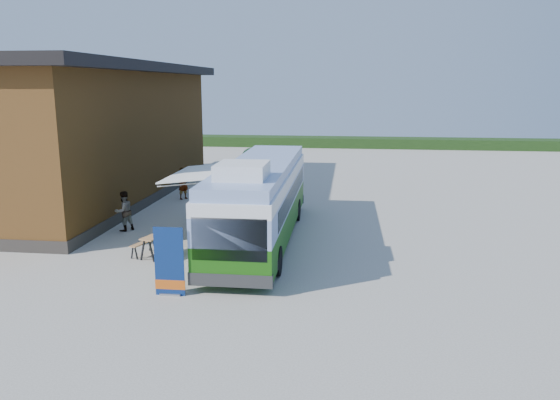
# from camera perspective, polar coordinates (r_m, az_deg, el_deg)

# --- Properties ---
(ground) EXTENTS (100.00, 100.00, 0.00)m
(ground) POSITION_cam_1_polar(r_m,az_deg,el_deg) (20.23, -4.78, -6.36)
(ground) COLOR #BCB7AD
(ground) RESTS_ON ground
(barn) EXTENTS (9.60, 21.20, 7.50)m
(barn) POSITION_cam_1_polar(r_m,az_deg,el_deg) (32.37, -19.70, 6.39)
(barn) COLOR brown
(barn) RESTS_ON ground
(hedge) EXTENTS (40.00, 3.00, 1.00)m
(hedge) POSITION_cam_1_polar(r_m,az_deg,el_deg) (57.21, 11.16, 5.89)
(hedge) COLOR #264419
(hedge) RESTS_ON ground
(bus) EXTENTS (2.71, 12.40, 3.81)m
(bus) POSITION_cam_1_polar(r_m,az_deg,el_deg) (22.22, -2.07, 0.20)
(bus) COLOR #2A7313
(bus) RESTS_ON ground
(awning) EXTENTS (2.83, 4.59, 0.54)m
(awning) POSITION_cam_1_polar(r_m,az_deg,el_deg) (22.27, -7.32, 2.62)
(awning) COLOR white
(awning) RESTS_ON ground
(banner) EXTENTS (0.94, 0.18, 2.17)m
(banner) POSITION_cam_1_polar(r_m,az_deg,el_deg) (17.06, -11.48, -6.96)
(banner) COLOR navy
(banner) RESTS_ON ground
(picnic_table) EXTENTS (1.79, 1.68, 0.84)m
(picnic_table) POSITION_cam_1_polar(r_m,az_deg,el_deg) (20.95, -12.84, -4.19)
(picnic_table) COLOR #A57D4E
(picnic_table) RESTS_ON ground
(person_a) EXTENTS (0.74, 0.78, 1.80)m
(person_a) POSITION_cam_1_polar(r_m,az_deg,el_deg) (31.17, -10.07, 1.72)
(person_a) COLOR #999999
(person_a) RESTS_ON ground
(person_b) EXTENTS (1.05, 1.09, 1.78)m
(person_b) POSITION_cam_1_polar(r_m,az_deg,el_deg) (24.98, -16.01, -1.13)
(person_b) COLOR #999999
(person_b) RESTS_ON ground
(slurry_tanker) EXTENTS (3.14, 5.11, 2.04)m
(slurry_tanker) POSITION_cam_1_polar(r_m,az_deg,el_deg) (36.77, -2.17, 3.88)
(slurry_tanker) COLOR #30991B
(slurry_tanker) RESTS_ON ground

